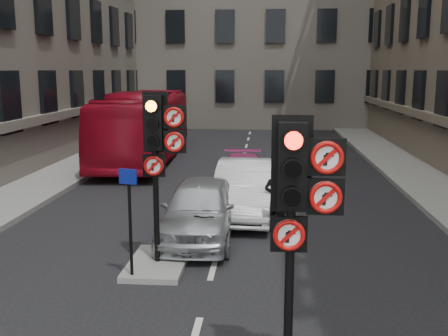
% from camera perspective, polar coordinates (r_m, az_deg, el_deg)
% --- Properties ---
extents(pavement_left, '(3.00, 50.00, 0.16)m').
position_cam_1_polar(pavement_left, '(19.74, -20.27, -1.85)').
color(pavement_left, gray).
rests_on(pavement_left, ground).
extents(centre_island, '(1.20, 2.00, 0.12)m').
position_cam_1_polar(centre_island, '(11.45, -7.24, -10.25)').
color(centre_island, gray).
rests_on(centre_island, ground).
extents(signal_near, '(0.91, 0.40, 3.58)m').
position_cam_1_polar(signal_near, '(6.65, 8.09, -2.91)').
color(signal_near, black).
rests_on(signal_near, ground).
extents(signal_far, '(0.91, 0.40, 3.58)m').
position_cam_1_polar(signal_far, '(10.78, -7.12, 2.96)').
color(signal_far, black).
rests_on(signal_far, centre_island).
extents(car_silver, '(1.80, 4.36, 1.48)m').
position_cam_1_polar(car_silver, '(13.01, -2.62, -4.46)').
color(car_silver, '#AEB1B6').
rests_on(car_silver, ground).
extents(car_white, '(1.86, 4.74, 1.54)m').
position_cam_1_polar(car_white, '(15.10, 2.35, -2.22)').
color(car_white, silver).
rests_on(car_white, ground).
extents(car_pink, '(1.88, 4.15, 1.18)m').
position_cam_1_polar(car_pink, '(18.20, 2.11, -0.56)').
color(car_pink, '#CA3B8A').
rests_on(car_pink, ground).
extents(bus_red, '(3.11, 11.40, 3.15)m').
position_cam_1_polar(bus_red, '(24.41, -8.62, 4.53)').
color(bus_red, maroon).
rests_on(bus_red, ground).
extents(motorcycle, '(0.60, 1.66, 0.97)m').
position_cam_1_polar(motorcycle, '(12.18, -1.85, -6.76)').
color(motorcycle, black).
rests_on(motorcycle, ground).
extents(motorcyclist, '(0.74, 0.61, 1.75)m').
position_cam_1_polar(motorcyclist, '(13.42, 5.70, -3.43)').
color(motorcyclist, black).
rests_on(motorcyclist, ground).
extents(info_sign, '(0.37, 0.15, 2.15)m').
position_cam_1_polar(info_sign, '(10.33, -10.26, -4.22)').
color(info_sign, black).
rests_on(info_sign, centre_island).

